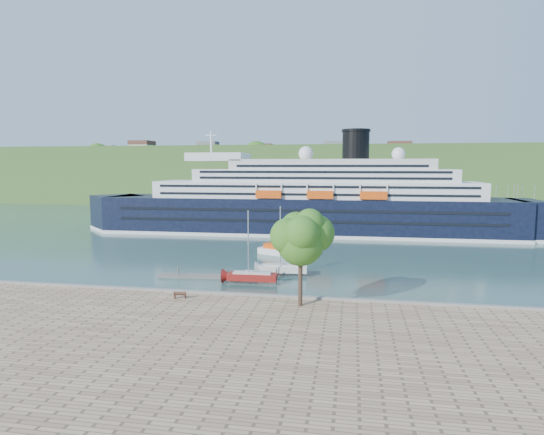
% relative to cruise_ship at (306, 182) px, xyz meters
% --- Properties ---
extents(ground, '(400.00, 400.00, 0.00)m').
position_rel_cruise_ship_xyz_m(ground, '(-6.71, -56.25, -12.20)').
color(ground, '#2E524E').
rests_on(ground, ground).
extents(far_hillside, '(400.00, 50.00, 24.00)m').
position_rel_cruise_ship_xyz_m(far_hillside, '(-6.71, 88.75, -0.20)').
color(far_hillside, '#345823').
rests_on(far_hillside, ground).
extents(quay_coping, '(220.00, 0.50, 0.30)m').
position_rel_cruise_ship_xyz_m(quay_coping, '(-6.71, -56.45, -11.05)').
color(quay_coping, slate).
rests_on(quay_coping, promenade).
extents(cruise_ship, '(108.90, 17.59, 24.40)m').
position_rel_cruise_ship_xyz_m(cruise_ship, '(0.00, 0.00, 0.00)').
color(cruise_ship, black).
rests_on(cruise_ship, ground).
extents(park_bench, '(1.51, 0.83, 0.91)m').
position_rel_cruise_ship_xyz_m(park_bench, '(-8.24, -58.84, -10.74)').
color(park_bench, '#422413').
rests_on(park_bench, promenade).
extents(promenade_tree, '(6.90, 6.90, 11.42)m').
position_rel_cruise_ship_xyz_m(promenade_tree, '(5.58, -59.15, -5.49)').
color(promenade_tree, '#36651A').
rests_on(promenade_tree, promenade).
extents(floating_pontoon, '(16.24, 3.55, 0.36)m').
position_rel_cruise_ship_xyz_m(floating_pontoon, '(-8.45, -44.99, -12.02)').
color(floating_pontoon, slate).
rests_on(floating_pontoon, ground).
extents(sailboat_red, '(7.54, 2.39, 9.63)m').
position_rel_cruise_ship_xyz_m(sailboat_red, '(-2.34, -47.46, -7.38)').
color(sailboat_red, maroon).
rests_on(sailboat_red, ground).
extents(sailboat_white_far, '(7.66, 2.54, 9.75)m').
position_rel_cruise_ship_xyz_m(sailboat_white_far, '(1.18, -41.93, -7.32)').
color(sailboat_white_far, silver).
rests_on(sailboat_white_far, ground).
extents(tender_launch, '(7.53, 5.01, 1.97)m').
position_rel_cruise_ship_xyz_m(tender_launch, '(-2.34, -26.70, -11.21)').
color(tender_launch, '#ED4C0D').
rests_on(tender_launch, ground).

